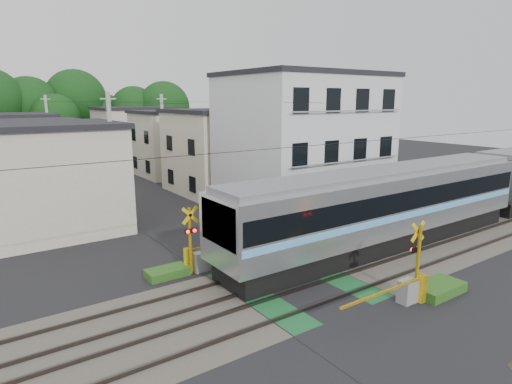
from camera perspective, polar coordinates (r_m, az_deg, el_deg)
ground at (r=18.25m, az=5.25°, el=-12.28°), size 120.00×120.00×0.00m
track_bed at (r=18.24m, az=5.26°, el=-12.18°), size 120.00×120.00×0.14m
commuter_train at (r=31.62m, az=28.43°, el=0.96°), size 40.24×3.13×4.12m
crossing_signal_near at (r=17.49m, az=19.92°, el=-11.58°), size 4.74×0.65×3.09m
crossing_signal_far at (r=19.49m, az=-7.67°, el=-8.45°), size 4.74×0.65×3.09m
apartment_block at (r=29.49m, az=6.30°, el=6.52°), size 10.20×8.36×9.30m
houses_row at (r=40.35m, az=-18.77°, el=5.45°), size 22.07×31.35×6.80m
tree_hill at (r=61.55m, az=-25.62°, el=9.13°), size 40.00×13.50×11.58m
catenary at (r=21.37m, az=17.84°, el=1.23°), size 60.00×5.04×7.00m
utility_poles at (r=37.13m, az=-19.52°, el=6.17°), size 7.90×42.00×8.00m
pedestrian at (r=47.75m, az=-22.60°, el=3.23°), size 0.73×0.62×1.71m
weed_patches at (r=19.21m, az=9.54°, el=-10.52°), size 10.25×8.80×0.40m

